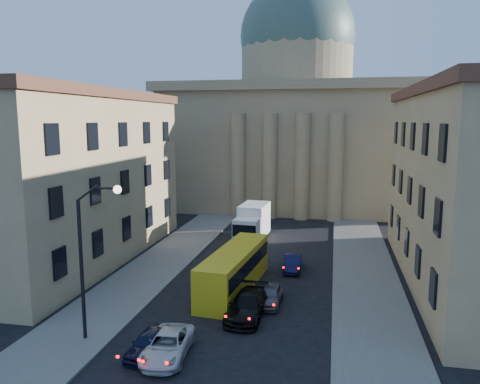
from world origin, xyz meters
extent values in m
cube|color=#5F5D57|center=(-8.50, 18.00, 0.07)|extent=(5.00, 60.00, 0.15)
cube|color=#5F5D57|center=(8.50, 18.00, 0.07)|extent=(5.00, 60.00, 0.15)
cube|color=#816D4F|center=(0.00, 56.00, 8.00)|extent=(34.00, 26.00, 16.00)
cube|color=#816D4F|center=(0.00, 56.00, 16.40)|extent=(35.50, 27.50, 1.20)
cylinder|color=#816D4F|center=(0.00, 56.00, 20.00)|extent=(16.00, 16.00, 8.00)
sphere|color=#476152|center=(0.00, 56.00, 24.00)|extent=(16.40, 16.40, 16.40)
cube|color=#816D4F|center=(-21.00, 54.00, 5.50)|extent=(13.00, 13.00, 11.00)
cone|color=#512C23|center=(-21.00, 54.00, 13.00)|extent=(26.02, 26.02, 4.00)
cube|color=#816D4F|center=(21.00, 54.00, 5.50)|extent=(13.00, 13.00, 11.00)
cone|color=#512C23|center=(21.00, 54.00, 13.00)|extent=(26.02, 26.02, 4.00)
cylinder|color=#816D4F|center=(-6.00, 42.80, 6.50)|extent=(1.80, 1.80, 13.00)
cylinder|color=#816D4F|center=(-2.00, 42.80, 6.50)|extent=(1.80, 1.80, 13.00)
cylinder|color=#816D4F|center=(2.00, 42.80, 6.50)|extent=(1.80, 1.80, 13.00)
cylinder|color=#816D4F|center=(6.00, 42.80, 6.50)|extent=(1.80, 1.80, 13.00)
cube|color=tan|center=(-17.00, 22.00, 7.00)|extent=(11.00, 26.00, 14.00)
cube|color=#512C23|center=(-17.00, 22.00, 14.30)|extent=(11.60, 26.60, 0.80)
cylinder|color=black|center=(-7.50, 8.00, 4.00)|extent=(0.20, 0.20, 8.00)
cylinder|color=black|center=(-6.95, 8.00, 8.35)|extent=(1.30, 0.12, 0.96)
cylinder|color=black|center=(-5.95, 8.00, 8.65)|extent=(1.30, 0.12, 0.12)
sphere|color=white|center=(-5.20, 8.00, 8.60)|extent=(0.44, 0.44, 0.44)
imported|color=black|center=(-3.40, 7.26, 0.62)|extent=(1.73, 3.74, 1.24)
imported|color=silver|center=(-2.33, 7.18, 0.63)|extent=(2.45, 4.70, 1.27)
imported|color=black|center=(0.80, 12.92, 0.75)|extent=(2.28, 5.25, 1.50)
imported|color=#535258|center=(1.94, 15.17, 0.62)|extent=(1.58, 3.69, 1.24)
imported|color=black|center=(2.78, 22.65, 0.63)|extent=(1.40, 3.85, 1.26)
cube|color=gold|center=(-0.99, 17.43, 1.48)|extent=(3.38, 10.66, 2.95)
cube|color=black|center=(-0.99, 17.43, 1.95)|extent=(3.39, 10.10, 1.05)
cylinder|color=black|center=(-2.30, 13.73, 0.48)|extent=(0.38, 0.98, 0.95)
cylinder|color=black|center=(-0.41, 13.54, 0.48)|extent=(0.38, 0.98, 0.95)
cylinder|color=black|center=(-1.57, 21.31, 0.48)|extent=(0.38, 0.98, 0.95)
cylinder|color=black|center=(0.33, 21.13, 0.48)|extent=(0.38, 0.98, 0.95)
cube|color=white|center=(-2.40, 29.97, 1.28)|extent=(2.62, 2.72, 2.56)
cube|color=black|center=(-2.48, 28.74, 1.60)|extent=(2.35, 0.28, 1.17)
cube|color=white|center=(-2.21, 32.84, 1.87)|extent=(2.85, 4.64, 3.31)
cylinder|color=black|center=(-3.49, 29.61, 0.48)|extent=(0.36, 0.98, 0.96)
cylinder|color=black|center=(-1.36, 29.47, 0.48)|extent=(0.36, 0.98, 0.96)
cylinder|color=black|center=(-3.21, 33.87, 0.48)|extent=(0.36, 0.98, 0.96)
cylinder|color=black|center=(-1.08, 33.73, 0.48)|extent=(0.36, 0.98, 0.96)
camera|label=1|loc=(5.87, -14.34, 12.20)|focal=35.00mm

